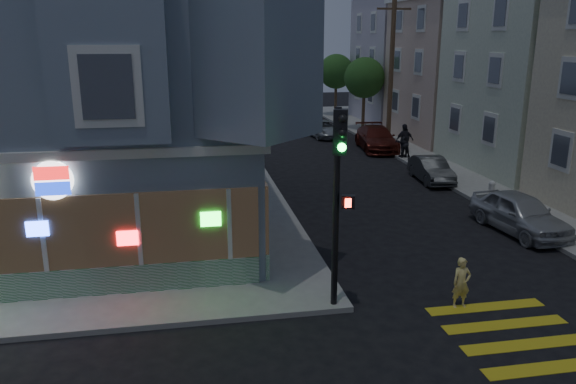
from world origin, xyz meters
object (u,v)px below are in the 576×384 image
object	(u,v)px
pedestrian_b	(404,141)
parked_car_b	(431,170)
utility_pole	(391,71)
parked_car_a	(520,213)
street_tree_far	(336,72)
pedestrian_a	(404,143)
parked_car_d	(324,129)
fire_hydrant	(492,190)
traffic_signal	(339,176)
running_child	(461,283)
parked_car_c	(377,138)
street_tree_near	(364,78)

from	to	relation	value
pedestrian_b	parked_car_b	world-z (taller)	pedestrian_b
utility_pole	parked_car_a	bearing A→B (deg)	-94.34
street_tree_far	pedestrian_a	distance (m)	18.72
parked_car_d	pedestrian_a	bearing A→B (deg)	-79.39
fire_hydrant	street_tree_far	bearing A→B (deg)	88.85
utility_pole	pedestrian_a	world-z (taller)	utility_pole
parked_car_b	traffic_signal	bearing A→B (deg)	-119.06
running_child	traffic_signal	size ratio (longest dim) A/B	0.27
running_child	parked_car_b	distance (m)	13.52
traffic_signal	fire_hydrant	bearing A→B (deg)	61.60
pedestrian_b	parked_car_c	world-z (taller)	pedestrian_b
utility_pole	running_child	distance (m)	23.40
parked_car_d	fire_hydrant	distance (m)	17.56
street_tree_near	parked_car_a	world-z (taller)	street_tree_near
utility_pole	traffic_signal	size ratio (longest dim) A/B	1.76
parked_car_c	parked_car_d	world-z (taller)	parked_car_c
utility_pole	parked_car_a	size ratio (longest dim) A/B	2.11
street_tree_far	parked_car_a	world-z (taller)	street_tree_far
parked_car_c	parked_car_b	bearing A→B (deg)	-83.89
parked_car_a	parked_car_d	size ratio (longest dim) A/B	1.02
running_child	pedestrian_b	world-z (taller)	pedestrian_b
running_child	street_tree_far	bearing A→B (deg)	80.25
parked_car_d	parked_car_b	bearing A→B (deg)	-88.64
parked_car_c	traffic_signal	distance (m)	22.13
parked_car_c	traffic_signal	world-z (taller)	traffic_signal
parked_car_a	parked_car_d	distance (m)	20.98
running_child	parked_car_b	world-z (taller)	running_child
pedestrian_a	parked_car_c	bearing A→B (deg)	-71.28
pedestrian_b	parked_car_d	bearing A→B (deg)	-80.42
street_tree_far	parked_car_b	world-z (taller)	street_tree_far
utility_pole	parked_car_c	distance (m)	4.51
parked_car_d	fire_hydrant	bearing A→B (deg)	-87.62
parked_car_b	parked_car_d	world-z (taller)	parked_car_b
pedestrian_a	fire_hydrant	distance (m)	9.10
street_tree_near	running_child	size ratio (longest dim) A/B	3.88
street_tree_near	parked_car_a	xyz separation A→B (m)	(-1.50, -23.13, -3.21)
utility_pole	parked_car_c	bearing A→B (deg)	-131.78
parked_car_a	parked_car_c	size ratio (longest dim) A/B	0.84
parked_car_a	fire_hydrant	world-z (taller)	parked_car_a
street_tree_near	pedestrian_b	bearing A→B (deg)	-94.89
utility_pole	pedestrian_a	xyz separation A→B (m)	(-0.70, -4.46, -3.80)
parked_car_a	parked_car_d	bearing A→B (deg)	90.15
pedestrian_b	parked_car_a	distance (m)	12.63
parked_car_a	parked_car_c	distance (m)	15.68
pedestrian_b	traffic_signal	distance (m)	19.55
parked_car_b	utility_pole	bearing A→B (deg)	86.78
pedestrian_a	parked_car_b	distance (m)	5.17
street_tree_far	fire_hydrant	bearing A→B (deg)	-91.15
pedestrian_a	parked_car_b	bearing A→B (deg)	90.75
pedestrian_a	pedestrian_b	world-z (taller)	pedestrian_b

